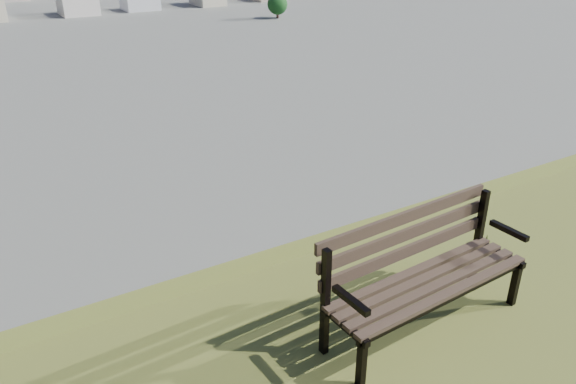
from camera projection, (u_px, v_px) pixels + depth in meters
park_bench at (421, 267)px, 4.08m from camera, size 1.68×0.62×0.86m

